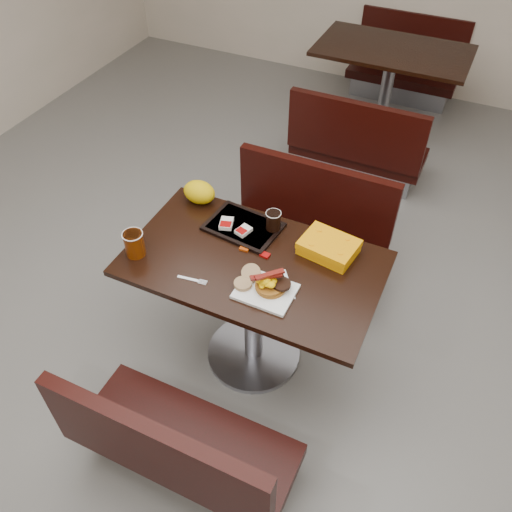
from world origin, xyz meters
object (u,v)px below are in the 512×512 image
at_px(table_far, 386,93).
at_px(clamshell, 329,247).
at_px(platter, 266,291).
at_px(bench_near_s, 185,428).
at_px(knife, 289,284).
at_px(fork, 188,279).
at_px(hashbrown_sleeve_left, 226,223).
at_px(coffee_cup_near, 134,244).
at_px(bench_far_n, 405,61).
at_px(hashbrown_sleeve_right, 244,231).
at_px(pancake_stack, 271,286).
at_px(bench_far_s, 361,135).
at_px(coffee_cup_far, 273,221).
at_px(bench_near_n, 303,232).
at_px(tray, 243,227).
at_px(paper_bag, 199,192).
at_px(table_near, 254,312).

distance_m(table_far, clamshell, 2.45).
bearing_deg(platter, bench_near_s, -102.87).
height_order(knife, clamshell, clamshell).
bearing_deg(clamshell, platter, -106.32).
xyz_separation_m(fork, hashbrown_sleeve_left, (-0.00, 0.38, 0.03)).
bearing_deg(coffee_cup_near, platter, 3.17).
relative_size(bench_near_s, table_far, 0.83).
bearing_deg(coffee_cup_near, bench_far_n, 81.45).
relative_size(hashbrown_sleeve_right, clamshell, 0.29).
bearing_deg(fork, clamshell, 31.94).
relative_size(pancake_stack, clamshell, 0.51).
xyz_separation_m(pancake_stack, clamshell, (0.15, 0.34, 0.01)).
bearing_deg(knife, bench_far_s, 148.93).
relative_size(table_far, coffee_cup_far, 12.24).
relative_size(bench_near_n, table_far, 0.83).
distance_m(pancake_stack, clamshell, 0.37).
xyz_separation_m(bench_near_n, table_far, (0.00, 1.90, 0.02)).
xyz_separation_m(bench_near_n, coffee_cup_far, (-0.00, -0.46, 0.46)).
bearing_deg(tray, fork, -93.94).
bearing_deg(tray, coffee_cup_near, -128.67).
relative_size(table_far, paper_bag, 6.92).
xyz_separation_m(table_near, table_far, (0.00, 2.60, 0.00)).
xyz_separation_m(bench_near_n, knife, (0.21, -0.76, 0.39)).
bearing_deg(bench_near_n, table_near, -90.00).
relative_size(hashbrown_sleeve_left, clamshell, 0.33).
xyz_separation_m(bench_far_s, platter, (0.13, -2.05, 0.40)).
relative_size(pancake_stack, tray, 0.37).
relative_size(table_near, knife, 6.66).
xyz_separation_m(hashbrown_sleeve_left, coffee_cup_far, (0.22, 0.08, 0.04)).
distance_m(bench_far_s, coffee_cup_far, 1.73).
relative_size(table_far, bench_far_n, 1.20).
height_order(bench_near_n, tray, tray).
xyz_separation_m(fork, knife, (0.43, 0.16, -0.00)).
height_order(bench_far_s, hashbrown_sleeve_right, hashbrown_sleeve_right).
distance_m(table_near, bench_near_n, 0.70).
bearing_deg(clamshell, fork, -131.60).
xyz_separation_m(hashbrown_sleeve_left, hashbrown_sleeve_right, (0.10, -0.01, -0.00)).
bearing_deg(bench_far_s, fork, -95.91).
relative_size(table_far, bench_far_s, 1.20).
bearing_deg(platter, knife, 50.45).
xyz_separation_m(bench_far_n, coffee_cup_near, (-0.52, -3.49, 0.45)).
relative_size(bench_far_s, bench_far_n, 1.00).
distance_m(bench_near_n, tray, 0.66).
xyz_separation_m(platter, fork, (-0.35, -0.07, -0.01)).
bearing_deg(hashbrown_sleeve_right, bench_near_s, -64.74).
distance_m(bench_far_s, platter, 2.09).
distance_m(bench_near_n, coffee_cup_far, 0.65).
xyz_separation_m(platter, clamshell, (0.17, 0.36, 0.03)).
bearing_deg(knife, coffee_cup_far, 177.74).
relative_size(pancake_stack, fork, 0.93).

